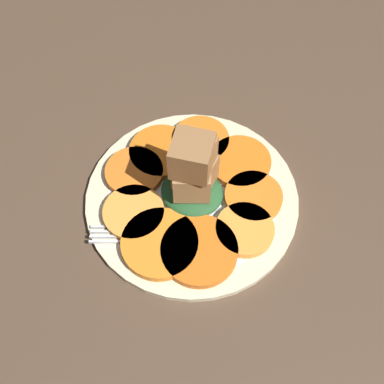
# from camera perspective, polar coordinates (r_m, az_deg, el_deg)

# --- Properties ---
(table_slab) EXTENTS (1.20, 1.20, 0.02)m
(table_slab) POSITION_cam_1_polar(r_m,az_deg,el_deg) (0.64, -0.00, -1.44)
(table_slab) COLOR #4C3828
(table_slab) RESTS_ON ground
(plate) EXTENTS (0.28, 0.28, 0.01)m
(plate) POSITION_cam_1_polar(r_m,az_deg,el_deg) (0.63, -0.00, -0.75)
(plate) COLOR beige
(plate) RESTS_ON table_slab
(carrot_slice_0) EXTENTS (0.09, 0.09, 0.01)m
(carrot_slice_0) POSITION_cam_1_polar(r_m,az_deg,el_deg) (0.58, -3.85, -6.10)
(carrot_slice_0) COLOR orange
(carrot_slice_0) RESTS_ON plate
(carrot_slice_1) EXTENTS (0.09, 0.09, 0.01)m
(carrot_slice_1) POSITION_cam_1_polar(r_m,az_deg,el_deg) (0.58, 0.86, -6.94)
(carrot_slice_1) COLOR orange
(carrot_slice_1) RESTS_ON plate
(carrot_slice_2) EXTENTS (0.07, 0.07, 0.01)m
(carrot_slice_2) POSITION_cam_1_polar(r_m,az_deg,el_deg) (0.59, 6.27, -4.46)
(carrot_slice_2) COLOR orange
(carrot_slice_2) RESTS_ON plate
(carrot_slice_3) EXTENTS (0.07, 0.07, 0.01)m
(carrot_slice_3) POSITION_cam_1_polar(r_m,az_deg,el_deg) (0.62, 7.29, -0.59)
(carrot_slice_3) COLOR orange
(carrot_slice_3) RESTS_ON plate
(carrot_slice_4) EXTENTS (0.08, 0.08, 0.01)m
(carrot_slice_4) POSITION_cam_1_polar(r_m,az_deg,el_deg) (0.65, 5.71, 3.54)
(carrot_slice_4) COLOR orange
(carrot_slice_4) RESTS_ON plate
(carrot_slice_5) EXTENTS (0.08, 0.08, 0.01)m
(carrot_slice_5) POSITION_cam_1_polar(r_m,az_deg,el_deg) (0.66, 0.99, 6.14)
(carrot_slice_5) COLOR orange
(carrot_slice_5) RESTS_ON plate
(carrot_slice_6) EXTENTS (0.09, 0.09, 0.01)m
(carrot_slice_6) POSITION_cam_1_polar(r_m,az_deg,el_deg) (0.65, -3.70, 4.78)
(carrot_slice_6) COLOR orange
(carrot_slice_6) RESTS_ON plate
(carrot_slice_7) EXTENTS (0.08, 0.08, 0.01)m
(carrot_slice_7) POSITION_cam_1_polar(r_m,az_deg,el_deg) (0.64, -6.92, 2.20)
(carrot_slice_7) COLOR orange
(carrot_slice_7) RESTS_ON plate
(carrot_slice_8) EXTENTS (0.08, 0.08, 0.01)m
(carrot_slice_8) POSITION_cam_1_polar(r_m,az_deg,el_deg) (0.61, -6.92, -2.46)
(carrot_slice_8) COLOR #F99539
(carrot_slice_8) RESTS_ON plate
(center_pile) EXTENTS (0.08, 0.07, 0.11)m
(center_pile) POSITION_cam_1_polar(r_m,az_deg,el_deg) (0.58, 0.11, 2.39)
(center_pile) COLOR #235128
(center_pile) RESTS_ON plate
(fork) EXTENTS (0.16, 0.08, 0.00)m
(fork) POSITION_cam_1_polar(r_m,az_deg,el_deg) (0.59, -4.34, -5.03)
(fork) COLOR silver
(fork) RESTS_ON plate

